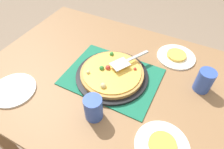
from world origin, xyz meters
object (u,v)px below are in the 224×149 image
pizza_pan (112,75)px  pizza_server (128,61)px  plate_side (13,90)px  plate_near_left (162,146)px  cup_corner (93,108)px  pizza (112,73)px  cup_far (204,81)px  plate_far_right (176,57)px  served_slice_right (176,55)px  served_slice_left (162,144)px

pizza_pan → pizza_server: (0.05, 0.09, 0.06)m
pizza_pan → pizza_server: bearing=60.8°
plate_side → pizza_server: 0.59m
plate_near_left → cup_corner: (-0.31, -0.00, 0.06)m
pizza → cup_far: bearing=17.4°
pizza_pan → cup_corner: 0.25m
plate_side → cup_far: 0.94m
plate_far_right → pizza_server: size_ratio=0.99×
plate_far_right → plate_side: 0.90m
plate_side → pizza: bearing=37.8°
plate_far_right → pizza_server: 0.32m
pizza → pizza_pan: bearing=30.4°
pizza_pan → plate_side: size_ratio=1.73×
plate_near_left → plate_far_right: (-0.09, 0.55, 0.00)m
served_slice_right → cup_far: size_ratio=0.92×
cup_corner → pizza_server: cup_corner is taller
pizza → cup_far: cup_far is taller
plate_near_left → served_slice_left: size_ratio=2.00×
plate_near_left → cup_corner: size_ratio=1.83×
pizza → cup_corner: bearing=-81.2°
plate_far_right → served_slice_right: bearing=0.0°
plate_near_left → cup_far: 0.39m
plate_near_left → pizza_server: pizza_server is taller
pizza → cup_far: 0.45m
plate_near_left → cup_far: cup_far is taller
pizza → plate_side: (-0.39, -0.31, -0.03)m
served_slice_right → pizza_server: 0.31m
plate_near_left → plate_far_right: size_ratio=1.00×
pizza_server → plate_far_right: bearing=46.7°
served_slice_left → served_slice_right: size_ratio=1.00×
served_slice_left → cup_corner: (-0.31, -0.00, 0.04)m
served_slice_right → plate_side: bearing=-136.7°
served_slice_right → cup_far: 0.25m
cup_far → cup_corner: bearing=-136.1°
plate_side → pizza_server: pizza_server is taller
pizza_pan → served_slice_right: size_ratio=3.45×
cup_far → cup_corner: size_ratio=1.00×
pizza_pan → cup_far: bearing=17.3°
cup_far → pizza: bearing=-162.6°
pizza_pan → plate_near_left: size_ratio=1.73×
plate_far_right → cup_far: (0.17, -0.18, 0.06)m
plate_far_right → plate_side: bearing=-136.7°
plate_near_left → cup_far: size_ratio=1.83×
pizza → pizza_server: size_ratio=1.49×
cup_far → served_slice_left: bearing=-102.4°
plate_near_left → cup_corner: 0.32m
cup_far → pizza_server: bearing=-172.7°
pizza → pizza_server: 0.11m
served_slice_left → served_slice_right: (-0.09, 0.55, 0.00)m
plate_near_left → served_slice_right: 0.56m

